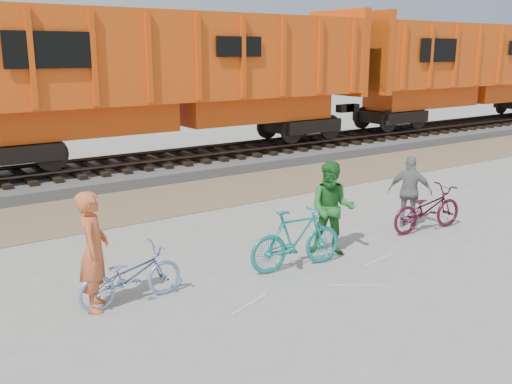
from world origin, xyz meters
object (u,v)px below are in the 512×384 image
(bicycle_blue, at_px, (131,276))
(hopper_car_right, at_px, (468,67))
(bicycle_teal, at_px, (296,239))
(person_man, at_px, (332,208))
(hopper_car_center, at_px, (174,74))
(person_solo, at_px, (94,251))
(bicycle_maroon, at_px, (427,209))
(person_woman, at_px, (410,192))

(bicycle_blue, bearing_deg, hopper_car_right, -67.79)
(bicycle_teal, xyz_separation_m, person_man, (1.00, 0.20, 0.34))
(bicycle_blue, xyz_separation_m, bicycle_teal, (2.92, -0.33, 0.11))
(hopper_car_center, distance_m, person_solo, 10.58)
(bicycle_blue, distance_m, bicycle_maroon, 6.56)
(person_man, bearing_deg, bicycle_maroon, 43.43)
(hopper_car_right, relative_size, person_man, 7.92)
(hopper_car_center, xyz_separation_m, person_woman, (1.20, -8.53, -2.22))
(person_solo, bearing_deg, bicycle_maroon, -64.44)
(bicycle_teal, height_order, person_woman, person_woman)
(hopper_car_center, xyz_separation_m, bicycle_maroon, (1.30, -8.93, -2.53))
(bicycle_teal, relative_size, person_man, 1.02)
(bicycle_teal, distance_m, person_woman, 3.58)
(hopper_car_center, xyz_separation_m, hopper_car_right, (15.00, 0.00, 0.00))
(person_woman, bearing_deg, hopper_car_center, -26.19)
(hopper_car_center, xyz_separation_m, person_man, (-1.34, -8.84, -2.12))
(hopper_car_right, distance_m, person_solo, 22.58)
(person_man, xyz_separation_m, person_woman, (2.53, 0.31, -0.10))
(hopper_car_right, relative_size, bicycle_blue, 8.53)
(hopper_car_center, distance_m, bicycle_maroon, 9.37)
(bicycle_blue, xyz_separation_m, person_man, (3.92, -0.13, 0.45))
(bicycle_teal, bearing_deg, person_solo, 89.91)
(hopper_car_center, bearing_deg, person_woman, -82.03)
(person_solo, xyz_separation_m, person_man, (4.42, -0.23, -0.01))
(hopper_car_center, xyz_separation_m, bicycle_blue, (-5.26, -8.72, -2.58))
(bicycle_maroon, xyz_separation_m, person_man, (-2.63, 0.09, 0.40))
(hopper_car_center, relative_size, person_solo, 7.82)
(bicycle_maroon, relative_size, person_woman, 1.16)
(bicycle_blue, height_order, bicycle_maroon, bicycle_maroon)
(bicycle_teal, bearing_deg, person_man, -71.70)
(person_solo, distance_m, person_woman, 6.96)
(hopper_car_right, height_order, bicycle_blue, hopper_car_right)
(hopper_car_right, relative_size, person_solo, 7.82)
(bicycle_maroon, height_order, person_man, person_man)
(bicycle_maroon, bearing_deg, bicycle_teal, 97.60)
(hopper_car_center, relative_size, bicycle_maroon, 7.68)
(hopper_car_center, height_order, hopper_car_right, same)
(person_man, bearing_deg, bicycle_teal, -123.33)
(hopper_car_center, distance_m, bicycle_teal, 9.66)
(bicycle_teal, height_order, bicycle_maroon, bicycle_teal)
(bicycle_maroon, relative_size, person_solo, 1.02)
(person_man, distance_m, person_woman, 2.56)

